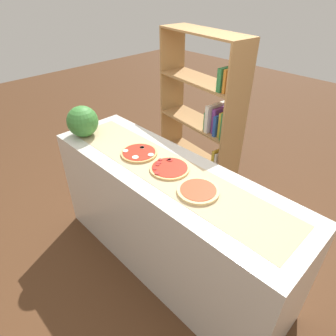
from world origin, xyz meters
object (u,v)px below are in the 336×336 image
at_px(pizza_mozzarella_0, 139,153).
at_px(watermelon, 83,121).
at_px(pizza_plain_2, 198,191).
at_px(pizza_pepperoni_1, 169,168).
at_px(bookshelf, 207,133).

xyz_separation_m(pizza_mozzarella_0, watermelon, (-0.55, -0.13, 0.11)).
bearing_deg(watermelon, pizza_plain_2, 4.77).
xyz_separation_m(pizza_pepperoni_1, bookshelf, (-0.37, 0.88, -0.19)).
height_order(watermelon, bookshelf, bookshelf).
xyz_separation_m(pizza_pepperoni_1, pizza_plain_2, (0.30, -0.05, 0.00)).
height_order(pizza_pepperoni_1, bookshelf, bookshelf).
bearing_deg(pizza_pepperoni_1, bookshelf, 112.65).
distance_m(pizza_pepperoni_1, watermelon, 0.87).
height_order(pizza_plain_2, watermelon, watermelon).
relative_size(pizza_plain_2, bookshelf, 0.16).
relative_size(watermelon, bookshelf, 0.15).
height_order(pizza_pepperoni_1, pizza_plain_2, same).
distance_m(watermelon, bookshelf, 1.17).
xyz_separation_m(pizza_mozzarella_0, bookshelf, (-0.07, 0.90, -0.19)).
distance_m(pizza_plain_2, watermelon, 1.16).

